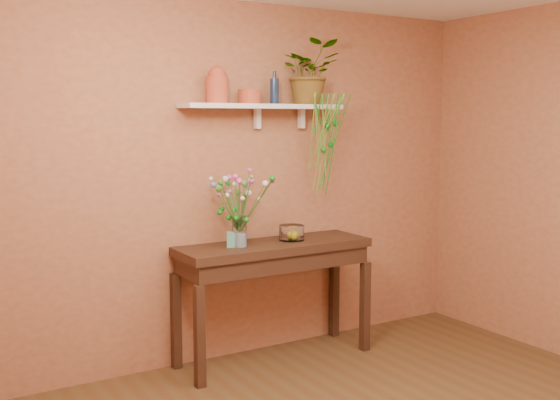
{
  "coord_description": "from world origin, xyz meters",
  "views": [
    {
      "loc": [
        -2.44,
        -2.48,
        1.83
      ],
      "look_at": [
        0.0,
        1.55,
        1.25
      ],
      "focal_mm": 42.63,
      "sensor_mm": 36.0,
      "label": 1
    }
  ],
  "objects": [
    {
      "name": "room",
      "position": [
        0.0,
        0.0,
        1.35
      ],
      "size": [
        4.04,
        4.04,
        2.7
      ],
      "color": "#4F3820",
      "rests_on": "ground"
    },
    {
      "name": "sideboard",
      "position": [
        0.06,
        1.74,
        0.77
      ],
      "size": [
        1.49,
        0.48,
        0.9
      ],
      "color": "#362015",
      "rests_on": "ground"
    },
    {
      "name": "wall_shelf",
      "position": [
        0.06,
        1.87,
        1.92
      ],
      "size": [
        1.3,
        0.24,
        0.19
      ],
      "color": "white",
      "rests_on": "room"
    },
    {
      "name": "terracotta_jug",
      "position": [
        -0.34,
        1.86,
        2.06
      ],
      "size": [
        0.2,
        0.2,
        0.27
      ],
      "color": "#B9462A",
      "rests_on": "wall_shelf"
    },
    {
      "name": "terracotta_pot",
      "position": [
        -0.06,
        1.88,
        1.99
      ],
      "size": [
        0.22,
        0.22,
        0.1
      ],
      "primitive_type": "cylinder",
      "rotation": [
        0.0,
        0.0,
        0.41
      ],
      "color": "#B9462A",
      "rests_on": "wall_shelf"
    },
    {
      "name": "blue_bottle",
      "position": [
        0.16,
        1.89,
        2.04
      ],
      "size": [
        0.08,
        0.08,
        0.25
      ],
      "color": "#142443",
      "rests_on": "wall_shelf"
    },
    {
      "name": "spider_plant",
      "position": [
        0.48,
        1.89,
        2.18
      ],
      "size": [
        0.55,
        0.52,
        0.49
      ],
      "primitive_type": "imported",
      "rotation": [
        0.0,
        0.0,
        -0.36
      ],
      "color": "#167416",
      "rests_on": "wall_shelf"
    },
    {
      "name": "plant_fronds",
      "position": [
        0.54,
        1.75,
        1.7
      ],
      "size": [
        0.48,
        0.34,
        0.79
      ],
      "color": "#167416",
      "rests_on": "wall_shelf"
    },
    {
      "name": "glass_vase",
      "position": [
        -0.23,
        1.74,
        1.0
      ],
      "size": [
        0.11,
        0.11,
        0.22
      ],
      "color": "white",
      "rests_on": "sideboard"
    },
    {
      "name": "bouquet",
      "position": [
        -0.24,
        1.74,
        1.3
      ],
      "size": [
        0.43,
        0.44,
        0.46
      ],
      "color": "#386B28",
      "rests_on": "glass_vase"
    },
    {
      "name": "glass_bowl",
      "position": [
        0.23,
        1.76,
        0.96
      ],
      "size": [
        0.19,
        0.19,
        0.12
      ],
      "color": "white",
      "rests_on": "sideboard"
    },
    {
      "name": "lemon",
      "position": [
        0.23,
        1.74,
        0.95
      ],
      "size": [
        0.08,
        0.08,
        0.08
      ],
      "primitive_type": "sphere",
      "color": "yellow",
      "rests_on": "glass_bowl"
    },
    {
      "name": "carton",
      "position": [
        -0.3,
        1.74,
        0.96
      ],
      "size": [
        0.07,
        0.06,
        0.11
      ],
      "primitive_type": "cube",
      "rotation": [
        0.0,
        0.0,
        -0.43
      ],
      "color": "teal",
      "rests_on": "sideboard"
    }
  ]
}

